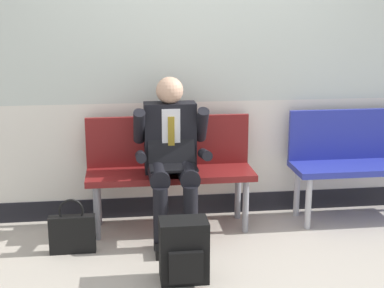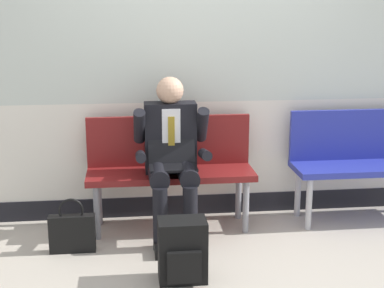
% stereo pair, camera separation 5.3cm
% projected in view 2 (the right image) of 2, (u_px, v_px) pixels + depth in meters
% --- Properties ---
extents(ground_plane, '(18.00, 18.00, 0.00)m').
position_uv_depth(ground_plane, '(212.00, 240.00, 4.35)').
color(ground_plane, '#B2A899').
extents(station_wall, '(6.13, 0.14, 2.69)m').
position_uv_depth(station_wall, '(202.00, 59.00, 4.62)').
color(station_wall, beige).
rests_on(station_wall, ground).
extents(bench_with_person, '(1.32, 0.42, 0.89)m').
position_uv_depth(bench_with_person, '(170.00, 163.00, 4.52)').
color(bench_with_person, maroon).
rests_on(bench_with_person, ground).
extents(bench_empty, '(1.37, 0.42, 0.91)m').
position_uv_depth(bench_empty, '(373.00, 155.00, 4.71)').
color(bench_empty, '#28339E').
rests_on(bench_empty, ground).
extents(person_seated, '(0.57, 0.70, 1.23)m').
position_uv_depth(person_seated, '(172.00, 154.00, 4.30)').
color(person_seated, black).
rests_on(person_seated, ground).
extents(backpack, '(0.31, 0.25, 0.42)m').
position_uv_depth(backpack, '(183.00, 251.00, 3.67)').
color(backpack, black).
rests_on(backpack, ground).
extents(handbag, '(0.33, 0.08, 0.41)m').
position_uv_depth(handbag, '(72.00, 232.00, 4.11)').
color(handbag, black).
rests_on(handbag, ground).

